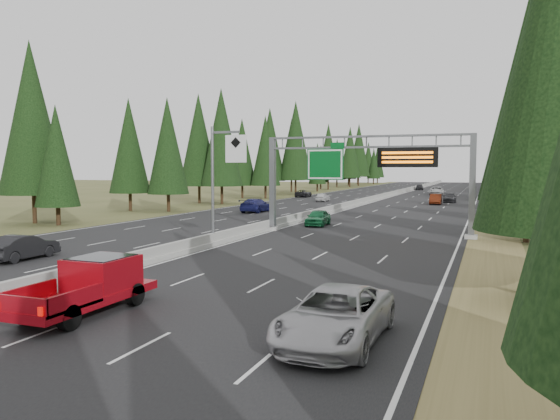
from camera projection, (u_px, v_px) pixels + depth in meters
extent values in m
cube|color=black|center=(374.00, 201.00, 88.12)|extent=(32.00, 260.00, 0.08)
cube|color=olive|center=(492.00, 204.00, 81.76)|extent=(3.60, 260.00, 0.06)
cube|color=#444B23|center=(272.00, 199.00, 94.47)|extent=(3.60, 260.00, 0.06)
cube|color=gray|center=(374.00, 200.00, 88.10)|extent=(0.70, 260.00, 0.30)
cube|color=gray|center=(374.00, 197.00, 88.07)|extent=(0.30, 260.00, 0.60)
cube|color=slate|center=(273.00, 184.00, 45.80)|extent=(0.45, 0.45, 7.80)
cube|color=gray|center=(273.00, 228.00, 46.08)|extent=(0.90, 0.90, 0.30)
cube|color=slate|center=(472.00, 186.00, 40.14)|extent=(0.45, 0.45, 7.80)
cube|color=gray|center=(471.00, 237.00, 40.42)|extent=(0.90, 0.90, 0.30)
cube|color=slate|center=(366.00, 136.00, 42.68)|extent=(15.85, 0.35, 0.16)
cube|color=slate|center=(366.00, 147.00, 42.74)|extent=(15.85, 0.35, 0.16)
cube|color=#054C19|center=(325.00, 164.00, 43.78)|extent=(3.00, 0.10, 2.50)
cube|color=silver|center=(325.00, 164.00, 43.72)|extent=(2.85, 0.02, 2.35)
cube|color=#054C19|center=(337.00, 145.00, 43.31)|extent=(1.10, 0.10, 0.45)
cube|color=black|center=(407.00, 157.00, 41.37)|extent=(4.50, 0.40, 1.50)
cube|color=orange|center=(407.00, 153.00, 41.14)|extent=(3.80, 0.02, 0.18)
cube|color=orange|center=(407.00, 157.00, 41.17)|extent=(3.80, 0.02, 0.18)
cube|color=orange|center=(407.00, 162.00, 41.20)|extent=(3.80, 0.02, 0.18)
cylinder|color=slate|center=(213.00, 187.00, 36.61)|extent=(0.20, 0.20, 8.00)
cube|color=gray|center=(213.00, 244.00, 36.90)|extent=(0.50, 0.50, 0.20)
cube|color=slate|center=(226.00, 132.00, 35.98)|extent=(2.00, 0.15, 0.15)
cube|color=silver|center=(236.00, 149.00, 35.66)|extent=(1.50, 0.06, 1.80)
cylinder|color=black|center=(526.00, 221.00, 39.06)|extent=(0.40, 0.40, 3.00)
cone|color=black|center=(531.00, 89.00, 38.35)|extent=(6.75, 6.75, 15.75)
cylinder|color=black|center=(518.00, 214.00, 52.66)|extent=(0.40, 0.40, 1.89)
cone|color=black|center=(520.00, 152.00, 52.21)|extent=(4.25, 4.25, 9.92)
cylinder|color=black|center=(507.00, 203.00, 68.00)|extent=(0.40, 0.40, 1.91)
cone|color=black|center=(508.00, 156.00, 67.54)|extent=(4.29, 4.29, 10.00)
cylinder|color=black|center=(545.00, 206.00, 65.17)|extent=(0.40, 0.40, 1.76)
cone|color=black|center=(546.00, 159.00, 64.75)|extent=(3.97, 3.97, 9.26)
cylinder|color=black|center=(511.00, 196.00, 82.45)|extent=(0.40, 0.40, 2.32)
cone|color=black|center=(512.00, 148.00, 81.90)|extent=(5.21, 5.21, 12.16)
cylinder|color=black|center=(542.00, 195.00, 80.92)|extent=(0.40, 0.40, 2.87)
cone|color=black|center=(545.00, 134.00, 80.24)|extent=(6.45, 6.45, 15.05)
cylinder|color=black|center=(502.00, 191.00, 94.97)|extent=(0.40, 0.40, 2.71)
cone|color=black|center=(504.00, 142.00, 94.33)|extent=(6.09, 6.09, 14.21)
cylinder|color=black|center=(529.00, 191.00, 92.94)|extent=(0.40, 0.40, 2.85)
cone|color=black|center=(531.00, 139.00, 92.27)|extent=(6.42, 6.42, 14.98)
cylinder|color=black|center=(505.00, 189.00, 111.37)|extent=(0.40, 0.40, 2.11)
cone|color=black|center=(506.00, 157.00, 110.87)|extent=(4.76, 4.76, 11.10)
cylinder|color=black|center=(528.00, 190.00, 109.81)|extent=(0.40, 0.40, 1.97)
cone|color=black|center=(529.00, 159.00, 109.34)|extent=(4.44, 4.44, 10.37)
cylinder|color=black|center=(504.00, 187.00, 122.72)|extent=(0.40, 0.40, 2.29)
cone|color=black|center=(505.00, 155.00, 122.17)|extent=(5.14, 5.14, 12.00)
cylinder|color=black|center=(518.00, 185.00, 124.96)|extent=(0.40, 0.40, 2.89)
cone|color=black|center=(519.00, 146.00, 124.28)|extent=(6.49, 6.49, 15.15)
cylinder|color=black|center=(501.00, 185.00, 139.32)|extent=(0.40, 0.40, 2.26)
cone|color=black|center=(502.00, 157.00, 138.79)|extent=(5.08, 5.08, 11.85)
cylinder|color=black|center=(516.00, 185.00, 139.24)|extent=(0.40, 0.40, 2.46)
cone|color=black|center=(517.00, 154.00, 138.66)|extent=(5.54, 5.54, 12.92)
cylinder|color=black|center=(498.00, 184.00, 154.12)|extent=(0.40, 0.40, 1.77)
cone|color=black|center=(499.00, 165.00, 153.70)|extent=(3.97, 3.97, 9.27)
cylinder|color=black|center=(512.00, 183.00, 151.33)|extent=(0.40, 0.40, 2.83)
cone|color=black|center=(514.00, 151.00, 150.66)|extent=(6.37, 6.37, 14.87)
cylinder|color=black|center=(495.00, 182.00, 169.54)|extent=(0.40, 0.40, 2.43)
cone|color=black|center=(496.00, 157.00, 168.96)|extent=(5.47, 5.47, 12.77)
cylinder|color=black|center=(513.00, 182.00, 167.71)|extent=(0.40, 0.40, 2.61)
cone|color=black|center=(514.00, 155.00, 167.10)|extent=(5.87, 5.87, 13.70)
cylinder|color=black|center=(497.00, 180.00, 182.21)|extent=(0.40, 0.40, 2.75)
cone|color=black|center=(498.00, 155.00, 181.56)|extent=(6.19, 6.19, 14.43)
cylinder|color=black|center=(513.00, 180.00, 180.45)|extent=(0.40, 0.40, 3.04)
cone|color=black|center=(514.00, 151.00, 179.74)|extent=(6.84, 6.84, 15.96)
cylinder|color=black|center=(58.00, 216.00, 50.50)|extent=(0.40, 0.40, 1.79)
cone|color=black|center=(56.00, 156.00, 50.08)|extent=(4.02, 4.02, 9.38)
cylinder|color=black|center=(34.00, 209.00, 52.70)|extent=(0.40, 0.40, 2.80)
cone|color=black|center=(31.00, 118.00, 52.04)|extent=(6.30, 6.30, 14.70)
cylinder|color=black|center=(169.00, 203.00, 66.33)|extent=(0.40, 0.40, 2.22)
cone|color=black|center=(168.00, 146.00, 65.81)|extent=(5.00, 5.00, 11.66)
cylinder|color=black|center=(130.00, 202.00, 68.37)|extent=(0.40, 0.40, 2.25)
cone|color=black|center=(129.00, 146.00, 67.84)|extent=(5.06, 5.06, 11.81)
cylinder|color=black|center=(222.00, 195.00, 80.70)|extent=(0.40, 0.40, 2.73)
cone|color=black|center=(221.00, 137.00, 80.06)|extent=(6.15, 6.15, 14.34)
cylinder|color=black|center=(199.00, 195.00, 83.41)|extent=(0.40, 0.40, 2.67)
cone|color=black|center=(199.00, 140.00, 82.78)|extent=(6.00, 6.00, 13.99)
cylinder|color=black|center=(266.00, 192.00, 95.81)|extent=(0.40, 0.40, 2.33)
cone|color=black|center=(265.00, 151.00, 95.25)|extent=(5.24, 5.24, 12.22)
cylinder|color=black|center=(242.00, 192.00, 98.02)|extent=(0.40, 0.40, 2.28)
cone|color=black|center=(242.00, 152.00, 97.48)|extent=(5.13, 5.13, 11.97)
cylinder|color=black|center=(296.00, 187.00, 110.93)|extent=(0.40, 0.40, 3.03)
cone|color=black|center=(296.00, 140.00, 110.21)|extent=(6.83, 6.83, 15.93)
cylinder|color=black|center=(270.00, 188.00, 111.48)|extent=(0.40, 0.40, 2.82)
cone|color=black|center=(270.00, 144.00, 110.81)|extent=(6.35, 6.35, 14.81)
cylinder|color=black|center=(317.00, 188.00, 125.37)|extent=(0.40, 0.40, 1.79)
cone|color=black|center=(317.00, 163.00, 124.94)|extent=(4.02, 4.02, 9.39)
cylinder|color=black|center=(291.00, 186.00, 124.77)|extent=(0.40, 0.40, 2.66)
cone|color=black|center=(291.00, 149.00, 124.14)|extent=(5.99, 5.99, 13.97)
cylinder|color=black|center=(328.00, 184.00, 138.27)|extent=(0.40, 0.40, 2.67)
cone|color=black|center=(328.00, 151.00, 137.64)|extent=(6.00, 6.00, 14.00)
cylinder|color=black|center=(321.00, 186.00, 140.60)|extent=(0.40, 0.40, 1.82)
cone|color=black|center=(321.00, 164.00, 140.17)|extent=(4.09, 4.09, 9.53)
cylinder|color=black|center=(350.00, 183.00, 153.70)|extent=(0.40, 0.40, 2.73)
cone|color=black|center=(350.00, 152.00, 153.06)|extent=(6.15, 6.15, 14.35)
cylinder|color=black|center=(337.00, 183.00, 155.99)|extent=(0.40, 0.40, 2.20)
cone|color=black|center=(337.00, 159.00, 155.46)|extent=(4.96, 4.96, 11.57)
cylinder|color=black|center=(358.00, 181.00, 166.64)|extent=(0.40, 0.40, 3.03)
cone|color=black|center=(359.00, 150.00, 165.92)|extent=(6.82, 6.82, 15.92)
cylinder|color=black|center=(348.00, 182.00, 169.42)|extent=(0.40, 0.40, 2.15)
cone|color=black|center=(349.00, 161.00, 168.91)|extent=(4.83, 4.83, 11.27)
cylinder|color=black|center=(373.00, 181.00, 183.56)|extent=(0.40, 0.40, 1.97)
cone|color=black|center=(374.00, 163.00, 183.10)|extent=(4.43, 4.43, 10.33)
cylinder|color=black|center=(358.00, 180.00, 182.40)|extent=(0.40, 0.40, 2.88)
cone|color=black|center=(358.00, 153.00, 181.72)|extent=(6.48, 6.48, 15.11)
cylinder|color=black|center=(377.00, 180.00, 196.74)|extent=(0.40, 0.40, 2.16)
cone|color=black|center=(378.00, 162.00, 196.23)|extent=(4.86, 4.86, 11.35)
cylinder|color=black|center=(368.00, 180.00, 197.10)|extent=(0.40, 0.40, 2.39)
cone|color=black|center=(368.00, 159.00, 196.54)|extent=(5.37, 5.37, 12.52)
imported|color=#B1B0B5|center=(335.00, 316.00, 16.32)|extent=(2.79, 5.84, 1.61)
cylinder|color=black|center=(26.00, 312.00, 18.15)|extent=(0.32, 0.85, 0.85)
cylinder|color=black|center=(69.00, 318.00, 17.50)|extent=(0.32, 0.85, 0.85)
cylinder|color=black|center=(96.00, 290.00, 21.41)|extent=(0.32, 0.85, 0.85)
cylinder|color=black|center=(135.00, 294.00, 20.77)|extent=(0.32, 0.85, 0.85)
cube|color=maroon|center=(85.00, 298.00, 19.49)|extent=(2.12, 5.95, 0.32)
cube|color=maroon|center=(102.00, 273.00, 20.33)|extent=(2.02, 2.34, 1.17)
cube|color=black|center=(102.00, 264.00, 20.30)|extent=(1.81, 2.02, 0.58)
cube|color=maroon|center=(28.00, 295.00, 18.34)|extent=(0.11, 2.55, 0.64)
cube|color=maroon|center=(76.00, 300.00, 17.62)|extent=(0.11, 2.55, 0.64)
cube|color=maroon|center=(20.00, 307.00, 16.80)|extent=(2.12, 0.11, 0.64)
imported|color=#166336|center=(318.00, 218.00, 49.81)|extent=(2.01, 4.43, 1.48)
imported|color=#591E0C|center=(436.00, 199.00, 79.56)|extent=(1.77, 4.65, 1.51)
imported|color=black|center=(450.00, 198.00, 84.70)|extent=(2.30, 5.00, 1.42)
imported|color=silver|center=(437.00, 191.00, 108.54)|extent=(3.17, 6.10, 1.64)
imported|color=black|center=(420.00, 187.00, 133.18)|extent=(2.02, 4.41, 1.47)
imported|color=black|center=(23.00, 247.00, 31.18)|extent=(1.63, 4.41, 1.44)
imported|color=#171951|center=(256.00, 205.00, 65.29)|extent=(2.31, 5.64, 1.64)
imported|color=silver|center=(323.00, 197.00, 86.71)|extent=(1.64, 4.00, 1.36)
imported|color=black|center=(303.00, 193.00, 100.19)|extent=(2.37, 4.83, 1.32)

